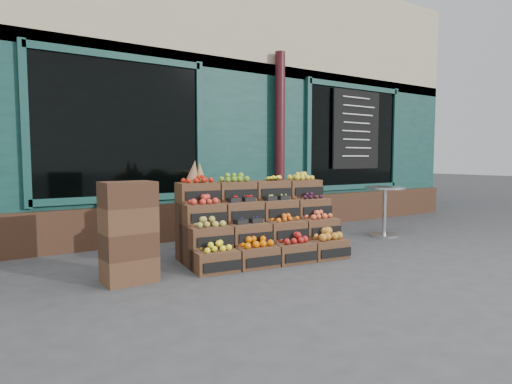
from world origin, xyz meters
TOP-DOWN VIEW (x-y plane):
  - ground at (0.00, 0.00)m, footprint 60.00×60.00m
  - shop_facade at (0.00, 5.11)m, footprint 12.00×6.24m
  - crate_display at (-0.31, 0.46)m, footprint 2.17×1.25m
  - spare_crates at (-2.09, 0.27)m, footprint 0.55×0.40m
  - bistro_table at (2.32, 0.60)m, footprint 0.66×0.66m
  - shopkeeper at (-1.77, 2.71)m, footprint 0.68×0.46m

SIDE VIEW (x-z plane):
  - ground at x=0.00m, z-range 0.00..0.00m
  - crate_display at x=-0.31m, z-range -0.25..1.05m
  - bistro_table at x=2.32m, z-range 0.10..0.94m
  - spare_crates at x=-2.09m, z-range 0.00..1.07m
  - shopkeeper at x=-1.77m, z-range 0.00..1.82m
  - shop_facade at x=0.00m, z-range 0.00..4.80m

